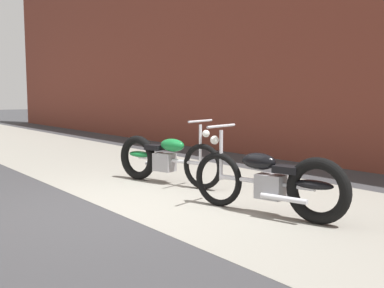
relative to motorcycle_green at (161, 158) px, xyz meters
The scene contains 5 objects.
ground_plane 1.82m from the motorcycle_green, 55.23° to the right, with size 80.00×80.00×0.00m, color #38383A.
sidewalk_slab 1.12m from the motorcycle_green, 16.16° to the left, with size 36.00×3.50×0.01m, color gray.
brick_building_wall 4.73m from the motorcycle_green, 74.88° to the left, with size 36.00×0.50×6.21m, color brown.
motorcycle_green is the anchor object (origin of this frame).
motorcycle_black 2.47m from the motorcycle_green, ahead, with size 1.97×0.74×1.03m.
Camera 1 is at (4.82, -2.49, 1.39)m, focal length 42.06 mm.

